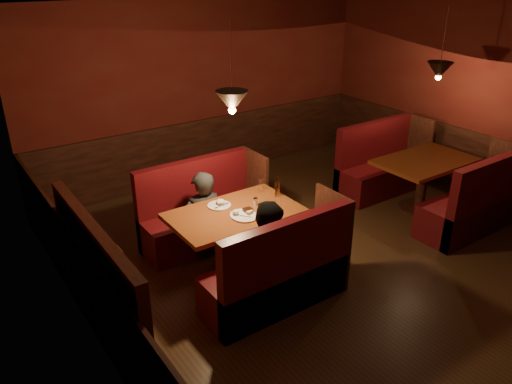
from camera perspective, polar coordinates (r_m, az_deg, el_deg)
room at (r=5.59m, az=9.69°, el=0.19°), size 6.02×7.02×2.92m
main_table at (r=5.73m, az=-2.35°, el=-3.80°), size 1.47×0.89×1.03m
main_bench_far at (r=6.49m, az=-6.16°, el=-2.85°), size 1.61×0.58×1.10m
main_bench_near at (r=5.29m, az=2.81°, el=-9.74°), size 1.61×0.58×1.10m
second_table at (r=7.59m, az=18.62°, el=2.10°), size 1.41×0.90×0.79m
second_bench_far at (r=8.17m, az=13.94°, el=2.54°), size 1.55×0.58×1.11m
second_bench_near at (r=7.29m, az=23.69°, el=-1.69°), size 1.55×0.58×1.11m
diner_a at (r=6.05m, az=-6.17°, el=-1.03°), size 0.57×0.41×1.46m
diner_b at (r=5.27m, az=1.83°, el=-4.97°), size 0.86×0.77×1.46m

